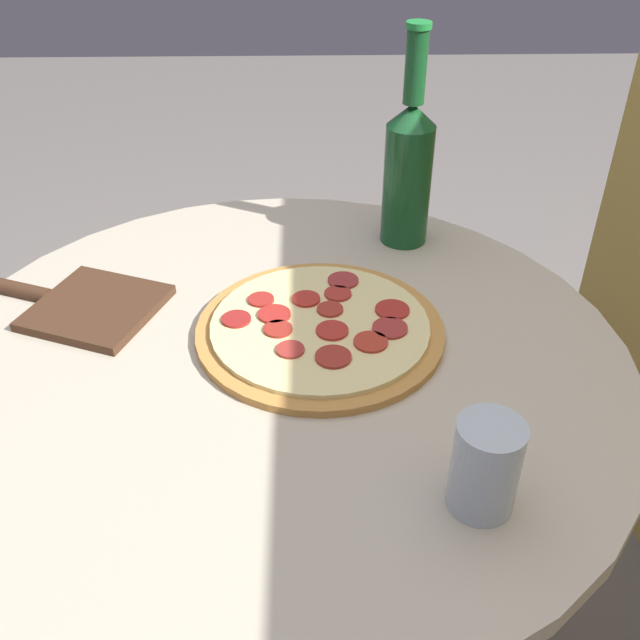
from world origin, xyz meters
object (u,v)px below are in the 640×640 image
drinking_glass (485,466)px  pizza_paddle (78,304)px  pizza (320,328)px  beer_bottle (408,167)px

drinking_glass → pizza_paddle: bearing=-126.3°
pizza → pizza_paddle: bearing=-101.6°
beer_bottle → pizza: bearing=-28.8°
pizza_paddle → drinking_glass: (0.33, 0.45, 0.04)m
beer_bottle → pizza_paddle: 0.48m
pizza → pizza_paddle: 0.31m
pizza → beer_bottle: 0.29m
pizza_paddle → drinking_glass: 0.56m
pizza_paddle → pizza: bearing=-170.3°
pizza → beer_bottle: (-0.23, 0.13, 0.11)m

